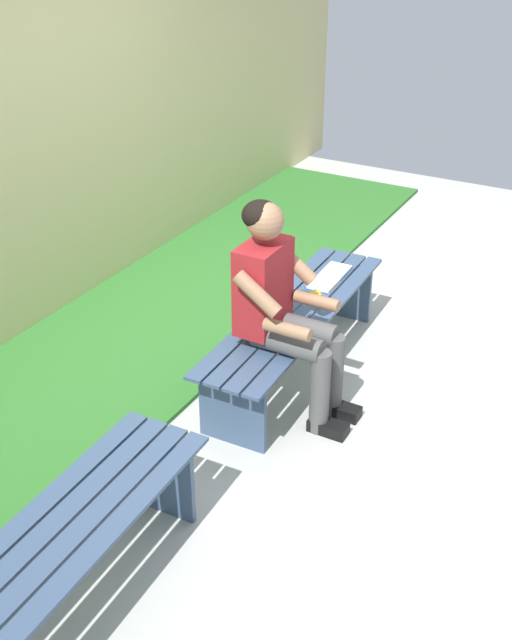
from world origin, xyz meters
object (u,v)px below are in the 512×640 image
object	(u,v)px
bench_near	(295,324)
book_open	(330,277)
person_seated	(283,304)
apple	(316,296)
bench_far	(47,567)

from	to	relation	value
bench_near	book_open	size ratio (longest dim) A/B	4.41
person_seated	book_open	xyz separation A→B (m)	(-0.85, -0.09, -0.23)
person_seated	apple	size ratio (longest dim) A/B	16.15
apple	bench_far	bearing A→B (deg)	-1.36
bench_near	book_open	world-z (taller)	book_open
bench_near	apple	world-z (taller)	apple
bench_near	book_open	xyz separation A→B (m)	(-0.48, 0.00, 0.11)
bench_near	person_seated	size ratio (longest dim) A/B	1.49
person_seated	book_open	distance (m)	0.89
person_seated	bench_near	bearing A→B (deg)	-165.13
bench_far	person_seated	world-z (taller)	person_seated
bench_near	apple	distance (m)	0.22
bench_far	person_seated	bearing A→B (deg)	176.84
bench_near	apple	xyz separation A→B (m)	(-0.16, 0.06, 0.14)
person_seated	book_open	size ratio (longest dim) A/B	2.97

